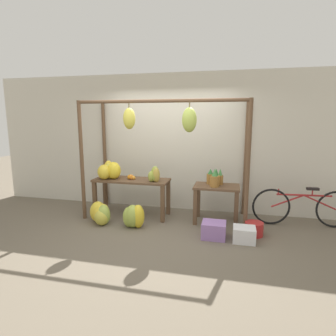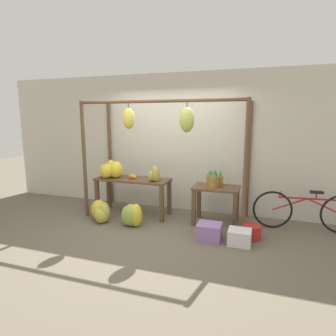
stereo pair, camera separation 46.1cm
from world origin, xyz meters
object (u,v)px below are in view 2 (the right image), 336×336
fruit_crate_white (209,231)px  parked_bicycle (306,211)px  papaya_pile (155,175)px  banana_pile_ground_right (132,216)px  banana_pile_on_table (112,170)px  banana_pile_ground_left (101,212)px  pineapple_cluster (214,180)px  orange_pile (132,176)px  fruit_crate_purple (239,237)px  blue_bucket (251,232)px

fruit_crate_white → parked_bicycle: parked_bicycle is taller
fruit_crate_white → papaya_pile: bearing=152.9°
banana_pile_ground_right → papaya_pile: (0.26, 0.47, 0.67)m
banana_pile_on_table → banana_pile_ground_right: (0.67, -0.52, -0.71)m
banana_pile_on_table → banana_pile_ground_left: bearing=-86.0°
pineapple_cluster → fruit_crate_white: (0.06, -0.70, -0.69)m
orange_pile → banana_pile_ground_left: orange_pile is taller
banana_pile_ground_right → parked_bicycle: bearing=14.5°
banana_pile_on_table → fruit_crate_purple: bearing=-14.8°
banana_pile_ground_left → papaya_pile: (0.89, 0.45, 0.68)m
banana_pile_ground_left → blue_bucket: (2.69, 0.10, -0.07)m
banana_pile_ground_left → parked_bicycle: (3.55, 0.73, 0.17)m
banana_pile_ground_left → parked_bicycle: parked_bicycle is taller
banana_pile_ground_right → orange_pile: bearing=113.6°
papaya_pile → fruit_crate_purple: (1.63, -0.63, -0.74)m
orange_pile → banana_pile_on_table: bearing=-173.6°
pineapple_cluster → blue_bucket: (0.69, -0.45, -0.71)m
banana_pile_ground_left → blue_bucket: bearing=2.2°
orange_pile → pineapple_cluster: (1.60, 0.01, 0.05)m
banana_pile_on_table → banana_pile_ground_left: banana_pile_on_table is taller
parked_bicycle → papaya_pile: (-2.65, -0.28, 0.51)m
parked_bicycle → fruit_crate_purple: 1.39m
parked_bicycle → fruit_crate_purple: parked_bicycle is taller
blue_bucket → banana_pile_ground_left: bearing=-177.8°
banana_pile_on_table → orange_pile: (0.42, 0.05, -0.12)m
blue_bucket → parked_bicycle: bearing=36.0°
fruit_crate_purple → papaya_pile: bearing=158.9°
papaya_pile → orange_pile: bearing=169.3°
banana_pile_ground_right → blue_bucket: size_ratio=1.45×
orange_pile → banana_pile_ground_left: size_ratio=0.34×
orange_pile → pineapple_cluster: size_ratio=0.47×
fruit_crate_white → blue_bucket: 0.68m
banana_pile_ground_left → pineapple_cluster: bearing=15.5°
orange_pile → parked_bicycle: orange_pile is taller
banana_pile_on_table → blue_bucket: banana_pile_on_table is taller
banana_pile_on_table → pineapple_cluster: 2.03m
banana_pile_on_table → papaya_pile: size_ratio=1.84×
fruit_crate_white → papaya_pile: papaya_pile is taller
blue_bucket → fruit_crate_purple: (-0.16, -0.28, 0.01)m
banana_pile_on_table → parked_bicycle: 3.63m
fruit_crate_white → papaya_pile: 1.49m
orange_pile → pineapple_cluster: bearing=0.3°
banana_pile_ground_left → fruit_crate_white: 2.05m
pineapple_cluster → papaya_pile: bearing=-174.5°
banana_pile_ground_right → fruit_crate_white: 1.42m
fruit_crate_white → pineapple_cluster: bearing=94.7°
banana_pile_ground_left → banana_pile_ground_right: banana_pile_ground_right is taller
orange_pile → banana_pile_ground_left: (-0.39, -0.54, -0.60)m
parked_bicycle → blue_bucket: bearing=-144.0°
banana_pile_on_table → blue_bucket: size_ratio=1.79×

